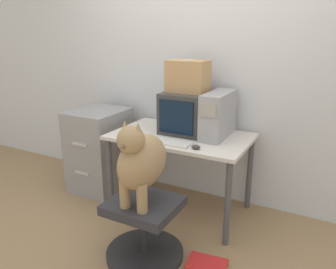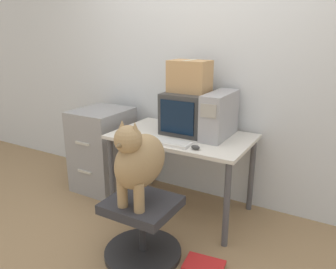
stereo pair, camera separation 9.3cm
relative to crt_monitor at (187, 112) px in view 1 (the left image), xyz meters
The scene contains 12 objects.
ground_plane 1.05m from the crt_monitor, 89.86° to the right, with size 12.00×12.00×0.00m, color #937551.
wall_back 0.49m from the crt_monitor, 89.77° to the left, with size 8.00×0.05×2.60m.
desk 0.30m from the crt_monitor, 89.43° to the right, with size 1.21×0.75×0.74m.
crt_monitor is the anchor object (origin of this frame).
pc_tower 0.30m from the crt_monitor, ahead, with size 0.18×0.50×0.39m.
keyboard 0.43m from the crt_monitor, 90.82° to the right, with size 0.42×0.14×0.03m.
computer_mouse 0.52m from the crt_monitor, 56.76° to the right, with size 0.07×0.05×0.04m.
office_chair 1.11m from the crt_monitor, 85.49° to the right, with size 0.58×0.58×0.46m.
dog 0.90m from the crt_monitor, 85.60° to the right, with size 0.26×0.50×0.62m.
filing_cabinet 1.07m from the crt_monitor, behind, with size 0.50×0.58×0.85m.
cardboard_box 0.32m from the crt_monitor, 90.00° to the left, with size 0.35×0.24×0.28m.
book_stack_floor 1.31m from the crt_monitor, 55.65° to the right, with size 0.30×0.23×0.04m.
Camera 1 is at (1.20, -2.13, 1.60)m, focal length 35.00 mm.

